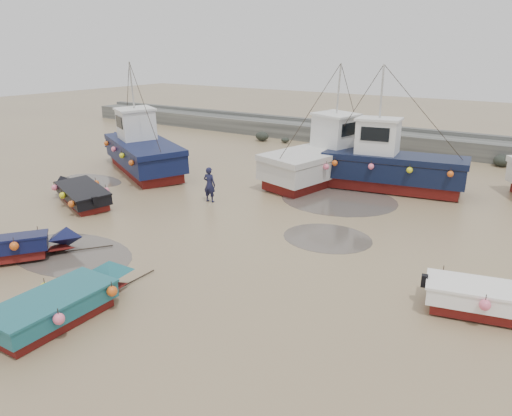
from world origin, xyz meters
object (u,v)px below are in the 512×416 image
at_px(person, 210,202).
at_px(dinghy_4, 81,191).
at_px(cabin_boat_2, 382,164).
at_px(dinghy_2, 64,300).
at_px(cabin_boat_0, 141,149).
at_px(cabin_boat_1, 328,156).
at_px(dinghy_1, 8,245).

bearing_deg(person, dinghy_4, 28.14).
distance_m(dinghy_4, person, 6.12).
relative_size(cabin_boat_2, person, 6.04).
bearing_deg(dinghy_2, cabin_boat_2, 79.94).
xyz_separation_m(dinghy_2, person, (-3.54, 10.55, -0.55)).
bearing_deg(cabin_boat_0, dinghy_4, -131.03).
bearing_deg(cabin_boat_1, cabin_boat_2, 8.14).
bearing_deg(cabin_boat_2, cabin_boat_0, 97.16).
height_order(dinghy_2, dinghy_4, same).
bearing_deg(dinghy_4, dinghy_2, -107.59).
bearing_deg(cabin_boat_2, person, 128.67).
height_order(cabin_boat_1, cabin_boat_2, same).
distance_m(dinghy_2, cabin_boat_0, 17.10).
xyz_separation_m(dinghy_1, cabin_boat_2, (7.31, 16.03, 0.78)).
bearing_deg(dinghy_1, person, 116.11).
distance_m(dinghy_1, cabin_boat_2, 17.63).
xyz_separation_m(cabin_boat_1, cabin_boat_2, (3.15, -0.09, 0.02)).
bearing_deg(dinghy_2, person, 106.28).
xyz_separation_m(dinghy_4, cabin_boat_1, (7.74, 10.37, 0.77)).
relative_size(dinghy_1, cabin_boat_0, 0.48).
bearing_deg(dinghy_4, cabin_boat_0, 43.02).
relative_size(dinghy_4, person, 3.60).
xyz_separation_m(dinghy_1, cabin_boat_0, (-5.94, 11.87, 0.76)).
bearing_deg(dinghy_4, dinghy_1, -126.10).
distance_m(cabin_boat_0, person, 7.91).
height_order(dinghy_2, person, dinghy_2).
distance_m(cabin_boat_1, cabin_boat_2, 3.15).
xyz_separation_m(dinghy_2, cabin_boat_0, (-10.89, 13.16, 0.76)).
distance_m(dinghy_2, cabin_boat_2, 17.50).
distance_m(dinghy_4, cabin_boat_0, 6.61).
bearing_deg(dinghy_1, cabin_boat_2, 100.23).
bearing_deg(cabin_boat_0, person, -81.72).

